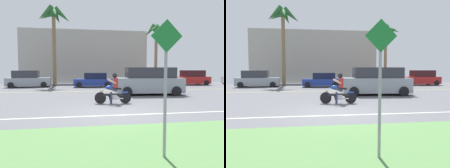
{
  "view_description": "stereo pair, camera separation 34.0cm",
  "coord_description": "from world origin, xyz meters",
  "views": [
    {
      "loc": [
        -1.48,
        -8.45,
        1.78
      ],
      "look_at": [
        0.48,
        3.33,
        0.94
      ],
      "focal_mm": 33.64,
      "sensor_mm": 36.0,
      "label": 1
    },
    {
      "loc": [
        -1.14,
        -8.5,
        1.78
      ],
      "look_at": [
        0.48,
        3.33,
        0.94
      ],
      "focal_mm": 33.64,
      "sensor_mm": 36.0,
      "label": 2
    }
  ],
  "objects": [
    {
      "name": "ground",
      "position": [
        0.0,
        3.0,
        -0.02
      ],
      "size": [
        56.0,
        30.0,
        0.04
      ],
      "primitive_type": "cube",
      "color": "slate"
    },
    {
      "name": "grass_median",
      "position": [
        0.0,
        -4.1,
        0.03
      ],
      "size": [
        56.0,
        3.8,
        0.06
      ],
      "primitive_type": "cube",
      "color": "#5B8C4C",
      "rests_on": "ground"
    },
    {
      "name": "lane_line_near",
      "position": [
        0.0,
        -0.57,
        0.0
      ],
      "size": [
        50.4,
        0.12,
        0.01
      ],
      "primitive_type": "cube",
      "color": "silver",
      "rests_on": "ground"
    },
    {
      "name": "lane_line_far",
      "position": [
        0.0,
        8.54,
        0.0
      ],
      "size": [
        50.4,
        0.12,
        0.01
      ],
      "primitive_type": "cube",
      "color": "yellow",
      "rests_on": "ground"
    },
    {
      "name": "motorcyclist",
      "position": [
        0.36,
        2.22,
        0.67
      ],
      "size": [
        1.9,
        0.62,
        1.59
      ],
      "color": "black",
      "rests_on": "ground"
    },
    {
      "name": "suv_nearby",
      "position": [
        3.54,
        5.74,
        0.93
      ],
      "size": [
        4.91,
        2.56,
        1.91
      ],
      "color": "#8C939E",
      "rests_on": "ground"
    },
    {
      "name": "parked_car_0",
      "position": [
        -6.35,
        13.64,
        0.77
      ],
      "size": [
        4.25,
        1.9,
        1.66
      ],
      "color": "#8C939E",
      "rests_on": "ground"
    },
    {
      "name": "parked_car_1",
      "position": [
        0.19,
        12.76,
        0.67
      ],
      "size": [
        3.93,
        2.13,
        1.43
      ],
      "color": "navy",
      "rests_on": "ground"
    },
    {
      "name": "parked_car_2",
      "position": [
        5.87,
        11.6,
        0.74
      ],
      "size": [
        4.09,
        2.0,
        1.6
      ],
      "color": "#AD1E1E",
      "rests_on": "ground"
    },
    {
      "name": "parked_car_3",
      "position": [
        11.48,
        13.89,
        0.78
      ],
      "size": [
        4.18,
        1.92,
        1.67
      ],
      "color": "#AD1E1E",
      "rests_on": "ground"
    },
    {
      "name": "palm_tree_0",
      "position": [
        8.03,
        15.94,
        5.98
      ],
      "size": [
        3.2,
        3.27,
        7.33
      ],
      "color": "#846B4C",
      "rests_on": "ground"
    },
    {
      "name": "palm_tree_1",
      "position": [
        -3.89,
        14.89,
        7.0
      ],
      "size": [
        3.68,
        3.89,
        8.5
      ],
      "color": "brown",
      "rests_on": "ground"
    },
    {
      "name": "street_sign",
      "position": [
        0.2,
        -4.66,
        1.65
      ],
      "size": [
        0.62,
        0.06,
        2.72
      ],
      "color": "gray",
      "rests_on": "ground"
    },
    {
      "name": "building_far",
      "position": [
        -0.38,
        21.0,
        3.44
      ],
      "size": [
        16.49,
        4.0,
        6.89
      ],
      "primitive_type": "cube",
      "color": "#A8A399",
      "rests_on": "ground"
    }
  ]
}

